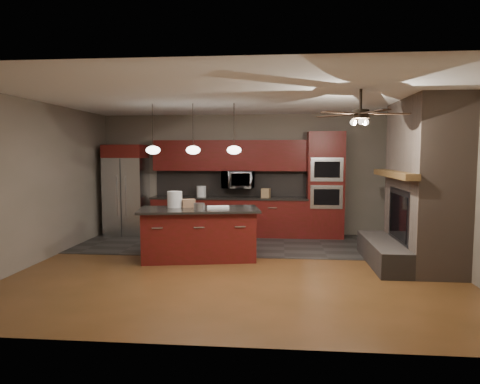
# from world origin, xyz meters

# --- Properties ---
(ground) EXTENTS (7.00, 7.00, 0.00)m
(ground) POSITION_xyz_m (0.00, 0.00, 0.00)
(ground) COLOR brown
(ground) RESTS_ON ground
(ceiling) EXTENTS (7.00, 6.00, 0.02)m
(ceiling) POSITION_xyz_m (0.00, 0.00, 2.80)
(ceiling) COLOR white
(ceiling) RESTS_ON back_wall
(back_wall) EXTENTS (7.00, 0.02, 2.80)m
(back_wall) POSITION_xyz_m (0.00, 3.00, 1.40)
(back_wall) COLOR gray
(back_wall) RESTS_ON ground
(right_wall) EXTENTS (0.02, 6.00, 2.80)m
(right_wall) POSITION_xyz_m (3.50, 0.00, 1.40)
(right_wall) COLOR gray
(right_wall) RESTS_ON ground
(left_wall) EXTENTS (0.02, 6.00, 2.80)m
(left_wall) POSITION_xyz_m (-3.50, 0.00, 1.40)
(left_wall) COLOR gray
(left_wall) RESTS_ON ground
(slate_tile_patch) EXTENTS (7.00, 2.40, 0.01)m
(slate_tile_patch) POSITION_xyz_m (0.00, 1.80, 0.01)
(slate_tile_patch) COLOR #302E2B
(slate_tile_patch) RESTS_ON ground
(fireplace_column) EXTENTS (1.30, 2.10, 2.80)m
(fireplace_column) POSITION_xyz_m (3.04, 0.40, 1.30)
(fireplace_column) COLOR #786356
(fireplace_column) RESTS_ON ground
(back_cabinetry) EXTENTS (3.59, 0.64, 2.20)m
(back_cabinetry) POSITION_xyz_m (-0.48, 2.74, 0.89)
(back_cabinetry) COLOR maroon
(back_cabinetry) RESTS_ON ground
(oven_tower) EXTENTS (0.80, 0.63, 2.38)m
(oven_tower) POSITION_xyz_m (1.70, 2.69, 1.19)
(oven_tower) COLOR maroon
(oven_tower) RESTS_ON ground
(microwave) EXTENTS (0.73, 0.41, 0.50)m
(microwave) POSITION_xyz_m (-0.27, 2.75, 1.30)
(microwave) COLOR silver
(microwave) RESTS_ON back_cabinetry
(refrigerator) EXTENTS (0.90, 0.75, 2.10)m
(refrigerator) POSITION_xyz_m (-2.88, 2.62, 1.05)
(refrigerator) COLOR silver
(refrigerator) RESTS_ON ground
(kitchen_island) EXTENTS (2.25, 1.33, 0.92)m
(kitchen_island) POSITION_xyz_m (-0.75, 0.45, 0.47)
(kitchen_island) COLOR maroon
(kitchen_island) RESTS_ON ground
(white_bucket) EXTENTS (0.37, 0.37, 0.29)m
(white_bucket) POSITION_xyz_m (-1.22, 0.57, 1.07)
(white_bucket) COLOR silver
(white_bucket) RESTS_ON kitchen_island
(paint_can) EXTENTS (0.23, 0.23, 0.12)m
(paint_can) POSITION_xyz_m (-0.71, 0.22, 0.98)
(paint_can) COLOR #AEAEB3
(paint_can) RESTS_ON kitchen_island
(paint_tray) EXTENTS (0.42, 0.33, 0.04)m
(paint_tray) POSITION_xyz_m (-0.42, 0.48, 0.94)
(paint_tray) COLOR white
(paint_tray) RESTS_ON kitchen_island
(cardboard_box) EXTENTS (0.28, 0.24, 0.15)m
(cardboard_box) POSITION_xyz_m (-0.98, 0.62, 0.99)
(cardboard_box) COLOR #8E6649
(cardboard_box) RESTS_ON kitchen_island
(counter_bucket) EXTENTS (0.22, 0.22, 0.25)m
(counter_bucket) POSITION_xyz_m (-1.12, 2.70, 1.02)
(counter_bucket) COLOR white
(counter_bucket) RESTS_ON back_cabinetry
(counter_box) EXTENTS (0.22, 0.19, 0.21)m
(counter_box) POSITION_xyz_m (0.37, 2.65, 1.00)
(counter_box) COLOR tan
(counter_box) RESTS_ON back_cabinetry
(pendant_left) EXTENTS (0.26, 0.26, 0.92)m
(pendant_left) POSITION_xyz_m (-1.65, 0.70, 1.96)
(pendant_left) COLOR black
(pendant_left) RESTS_ON ceiling
(pendant_center) EXTENTS (0.26, 0.26, 0.92)m
(pendant_center) POSITION_xyz_m (-0.90, 0.70, 1.96)
(pendant_center) COLOR black
(pendant_center) RESTS_ON ceiling
(pendant_right) EXTENTS (0.26, 0.26, 0.92)m
(pendant_right) POSITION_xyz_m (-0.15, 0.70, 1.96)
(pendant_right) COLOR black
(pendant_right) RESTS_ON ceiling
(ceiling_fan) EXTENTS (1.27, 1.33, 0.41)m
(ceiling_fan) POSITION_xyz_m (1.80, -0.80, 2.46)
(ceiling_fan) COLOR black
(ceiling_fan) RESTS_ON ceiling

